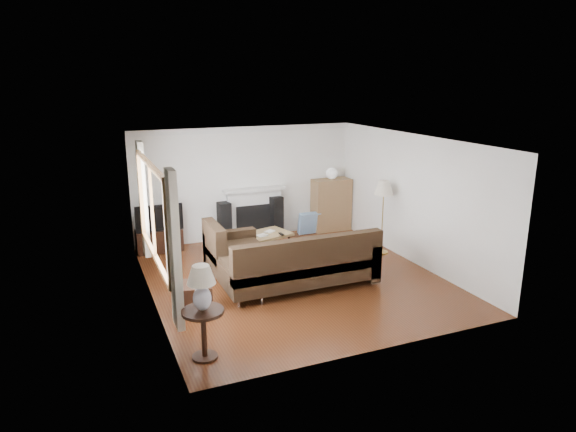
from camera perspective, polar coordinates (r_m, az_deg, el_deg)
name	(u,v)px	position (r m, az deg, el deg)	size (l,w,h in m)	color
room	(295,212)	(8.97, 0.74, 0.46)	(5.10, 5.60, 2.54)	#542812
window	(152,212)	(8.08, -14.85, 0.48)	(0.12, 2.74, 1.54)	brown
curtain_near	(175,250)	(6.68, -12.48, -3.76)	(0.10, 0.35, 2.10)	silver
curtain_far	(143,200)	(9.59, -15.79, 1.76)	(0.10, 0.35, 2.10)	silver
fireplace	(254,213)	(11.58, -3.76, 0.36)	(1.40, 0.26, 1.15)	white
tv_stand	(159,240)	(11.07, -14.09, -2.62)	(0.94, 0.42, 0.47)	black
television	(158,217)	(10.93, -14.20, -0.06)	(0.96, 0.13, 0.55)	black
speaker_left	(224,223)	(11.33, -7.07, -0.73)	(0.25, 0.30, 0.90)	black
speaker_right	(275,216)	(11.68, -1.41, -0.05)	(0.26, 0.31, 0.93)	black
bookshelf	(331,205)	(12.17, 4.81, 1.26)	(0.89, 0.42, 1.23)	olive
globe_lamp	(332,174)	(12.01, 4.89, 4.72)	(0.27, 0.27, 0.27)	white
sectional_sofa	(300,261)	(8.86, 1.30, -5.04)	(2.89, 2.12, 0.94)	black
coffee_table	(260,246)	(10.38, -3.09, -3.32)	(1.23, 0.67, 0.48)	olive
footstool	(196,296)	(8.28, -10.14, -8.74)	(0.49, 0.49, 0.41)	black
floor_lamp	(382,218)	(10.64, 10.46, -0.17)	(0.39, 0.39, 1.52)	#AD8A3C
side_table	(204,334)	(6.84, -9.33, -12.82)	(0.54, 0.54, 0.68)	black
table_lamp	(202,288)	(6.57, -9.57, -7.93)	(0.37, 0.37, 0.59)	silver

